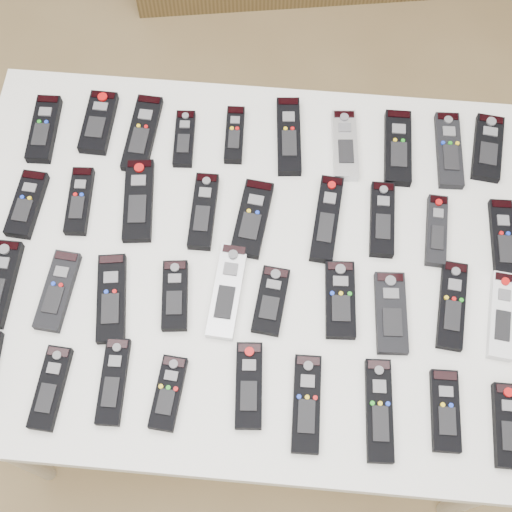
# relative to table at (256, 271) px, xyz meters

# --- Properties ---
(ground) EXTENTS (4.00, 4.00, 0.00)m
(ground) POSITION_rel_table_xyz_m (0.04, -0.13, -0.72)
(ground) COLOR olive
(ground) RESTS_ON ground
(table) EXTENTS (1.25, 0.88, 0.78)m
(table) POSITION_rel_table_xyz_m (0.00, 0.00, 0.00)
(table) COLOR white
(table) RESTS_ON ground
(remote_0) EXTENTS (0.06, 0.17, 0.02)m
(remote_0) POSITION_rel_table_xyz_m (-0.50, 0.27, 0.07)
(remote_0) COLOR black
(remote_0) RESTS_ON table
(remote_1) EXTENTS (0.06, 0.16, 0.02)m
(remote_1) POSITION_rel_table_xyz_m (-0.38, 0.30, 0.07)
(remote_1) COLOR black
(remote_1) RESTS_ON table
(remote_2) EXTENTS (0.07, 0.20, 0.02)m
(remote_2) POSITION_rel_table_xyz_m (-0.28, 0.28, 0.07)
(remote_2) COLOR black
(remote_2) RESTS_ON table
(remote_3) EXTENTS (0.05, 0.14, 0.02)m
(remote_3) POSITION_rel_table_xyz_m (-0.18, 0.28, 0.07)
(remote_3) COLOR black
(remote_3) RESTS_ON table
(remote_4) EXTENTS (0.05, 0.14, 0.02)m
(remote_4) POSITION_rel_table_xyz_m (-0.07, 0.30, 0.07)
(remote_4) COLOR black
(remote_4) RESTS_ON table
(remote_5) EXTENTS (0.07, 0.20, 0.02)m
(remote_5) POSITION_rel_table_xyz_m (0.05, 0.30, 0.07)
(remote_5) COLOR black
(remote_5) RESTS_ON table
(remote_6) EXTENTS (0.07, 0.17, 0.02)m
(remote_6) POSITION_rel_table_xyz_m (0.17, 0.29, 0.07)
(remote_6) COLOR #B7B7BC
(remote_6) RESTS_ON table
(remote_7) EXTENTS (0.06, 0.18, 0.02)m
(remote_7) POSITION_rel_table_xyz_m (0.29, 0.29, 0.07)
(remote_7) COLOR black
(remote_7) RESTS_ON table
(remote_8) EXTENTS (0.06, 0.19, 0.02)m
(remote_8) POSITION_rel_table_xyz_m (0.40, 0.30, 0.07)
(remote_8) COLOR black
(remote_8) RESTS_ON table
(remote_9) EXTENTS (0.08, 0.17, 0.02)m
(remote_9) POSITION_rel_table_xyz_m (0.49, 0.31, 0.07)
(remote_9) COLOR black
(remote_9) RESTS_ON table
(remote_10) EXTENTS (0.06, 0.16, 0.02)m
(remote_10) POSITION_rel_table_xyz_m (-0.50, 0.08, 0.07)
(remote_10) COLOR black
(remote_10) RESTS_ON table
(remote_11) EXTENTS (0.05, 0.16, 0.02)m
(remote_11) POSITION_rel_table_xyz_m (-0.39, 0.10, 0.07)
(remote_11) COLOR black
(remote_11) RESTS_ON table
(remote_12) EXTENTS (0.08, 0.20, 0.02)m
(remote_12) POSITION_rel_table_xyz_m (-0.26, 0.11, 0.07)
(remote_12) COLOR black
(remote_12) RESTS_ON table
(remote_13) EXTENTS (0.05, 0.17, 0.02)m
(remote_13) POSITION_rel_table_xyz_m (-0.12, 0.10, 0.07)
(remote_13) COLOR black
(remote_13) RESTS_ON table
(remote_14) EXTENTS (0.08, 0.18, 0.02)m
(remote_14) POSITION_rel_table_xyz_m (-0.02, 0.09, 0.07)
(remote_14) COLOR black
(remote_14) RESTS_ON table
(remote_15) EXTENTS (0.06, 0.20, 0.02)m
(remote_15) POSITION_rel_table_xyz_m (0.14, 0.10, 0.07)
(remote_15) COLOR black
(remote_15) RESTS_ON table
(remote_16) EXTENTS (0.05, 0.17, 0.02)m
(remote_16) POSITION_rel_table_xyz_m (0.26, 0.11, 0.07)
(remote_16) COLOR black
(remote_16) RESTS_ON table
(remote_17) EXTENTS (0.05, 0.16, 0.02)m
(remote_17) POSITION_rel_table_xyz_m (0.37, 0.10, 0.07)
(remote_17) COLOR black
(remote_17) RESTS_ON table
(remote_18) EXTENTS (0.05, 0.18, 0.02)m
(remote_18) POSITION_rel_table_xyz_m (0.51, 0.09, 0.07)
(remote_18) COLOR black
(remote_18) RESTS_ON table
(remote_20) EXTENTS (0.07, 0.17, 0.02)m
(remote_20) POSITION_rel_table_xyz_m (-0.39, -0.11, 0.07)
(remote_20) COLOR black
(remote_20) RESTS_ON table
(remote_21) EXTENTS (0.08, 0.19, 0.02)m
(remote_21) POSITION_rel_table_xyz_m (-0.28, -0.11, 0.07)
(remote_21) COLOR black
(remote_21) RESTS_ON table
(remote_22) EXTENTS (0.07, 0.15, 0.02)m
(remote_22) POSITION_rel_table_xyz_m (-0.16, -0.10, 0.07)
(remote_22) COLOR black
(remote_22) RESTS_ON table
(remote_23) EXTENTS (0.07, 0.20, 0.02)m
(remote_23) POSITION_rel_table_xyz_m (-0.05, -0.08, 0.07)
(remote_23) COLOR #B7B7BC
(remote_23) RESTS_ON table
(remote_24) EXTENTS (0.07, 0.15, 0.02)m
(remote_24) POSITION_rel_table_xyz_m (0.04, -0.09, 0.07)
(remote_24) COLOR black
(remote_24) RESTS_ON table
(remote_25) EXTENTS (0.07, 0.16, 0.02)m
(remote_25) POSITION_rel_table_xyz_m (0.18, -0.08, 0.07)
(remote_25) COLOR black
(remote_25) RESTS_ON table
(remote_26) EXTENTS (0.07, 0.17, 0.02)m
(remote_26) POSITION_rel_table_xyz_m (0.28, -0.10, 0.07)
(remote_26) COLOR black
(remote_26) RESTS_ON table
(remote_27) EXTENTS (0.07, 0.19, 0.02)m
(remote_27) POSITION_rel_table_xyz_m (0.40, -0.07, 0.07)
(remote_27) COLOR black
(remote_27) RESTS_ON table
(remote_28) EXTENTS (0.07, 0.19, 0.02)m
(remote_28) POSITION_rel_table_xyz_m (0.50, -0.08, 0.07)
(remote_28) COLOR silver
(remote_28) RESTS_ON table
(remote_30) EXTENTS (0.06, 0.16, 0.02)m
(remote_30) POSITION_rel_table_xyz_m (-0.37, -0.30, 0.07)
(remote_30) COLOR black
(remote_30) RESTS_ON table
(remote_31) EXTENTS (0.05, 0.17, 0.02)m
(remote_31) POSITION_rel_table_xyz_m (-0.25, -0.28, 0.07)
(remote_31) COLOR black
(remote_31) RESTS_ON table
(remote_32) EXTENTS (0.06, 0.14, 0.02)m
(remote_32) POSITION_rel_table_xyz_m (-0.14, -0.29, 0.07)
(remote_32) COLOR black
(remote_32) RESTS_ON table
(remote_33) EXTENTS (0.06, 0.17, 0.02)m
(remote_33) POSITION_rel_table_xyz_m (0.01, -0.27, 0.07)
(remote_33) COLOR black
(remote_33) RESTS_ON table
(remote_34) EXTENTS (0.06, 0.19, 0.02)m
(remote_34) POSITION_rel_table_xyz_m (0.12, -0.29, 0.07)
(remote_34) COLOR black
(remote_34) RESTS_ON table
(remote_35) EXTENTS (0.06, 0.19, 0.02)m
(remote_35) POSITION_rel_table_xyz_m (0.26, -0.29, 0.07)
(remote_35) COLOR black
(remote_35) RESTS_ON table
(remote_36) EXTENTS (0.05, 0.15, 0.02)m
(remote_36) POSITION_rel_table_xyz_m (0.38, -0.28, 0.07)
(remote_36) COLOR black
(remote_36) RESTS_ON table
(remote_37) EXTENTS (0.05, 0.16, 0.02)m
(remote_37) POSITION_rel_table_xyz_m (0.50, -0.30, 0.07)
(remote_37) COLOR black
(remote_37) RESTS_ON table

